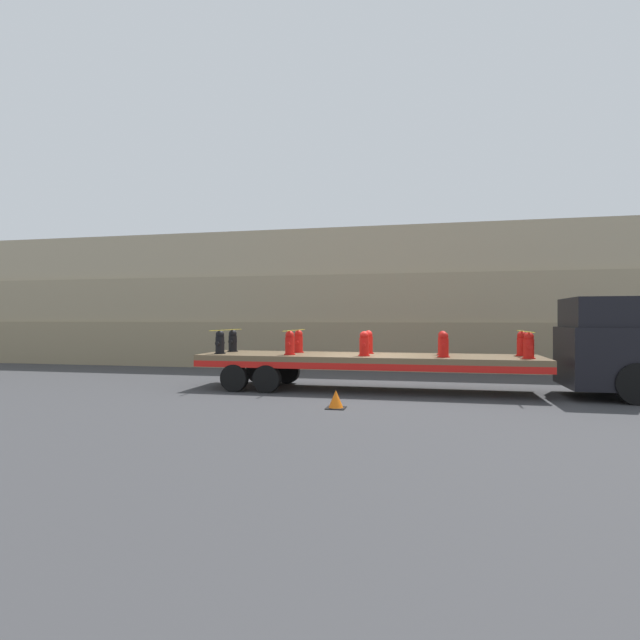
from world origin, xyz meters
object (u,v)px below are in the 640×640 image
fire_hydrant_black_far_0 (233,341)px  fire_hydrant_red_near_1 (290,343)px  fire_hydrant_black_near_0 (220,343)px  fire_hydrant_red_far_2 (368,342)px  traffic_cone (336,399)px  flatbed_trailer (350,360)px  fire_hydrant_red_far_4 (522,344)px  fire_hydrant_red_far_1 (299,342)px  fire_hydrant_red_far_3 (443,343)px  truck_cab (608,348)px  fire_hydrant_red_near_3 (444,345)px  fire_hydrant_red_near_2 (364,344)px  fire_hydrant_red_near_4 (529,346)px

fire_hydrant_black_far_0 → fire_hydrant_red_near_1: bearing=-24.7°
fire_hydrant_red_near_1 → fire_hydrant_black_near_0: bearing=180.0°
fire_hydrant_red_far_2 → traffic_cone: (-0.37, -3.98, -1.30)m
flatbed_trailer → fire_hydrant_red_far_2: bearing=46.8°
traffic_cone → fire_hydrant_red_near_1: bearing=125.6°
fire_hydrant_red_near_1 → fire_hydrant_red_far_4: bearing=8.7°
fire_hydrant_red_far_1 → fire_hydrant_black_near_0: bearing=-155.3°
fire_hydrant_black_near_0 → fire_hydrant_red_far_1: bearing=24.7°
fire_hydrant_black_far_0 → fire_hydrant_red_near_1: size_ratio=1.00×
fire_hydrant_black_far_0 → fire_hydrant_red_far_1: (2.42, 0.00, 0.00)m
fire_hydrant_red_near_1 → traffic_cone: fire_hydrant_red_near_1 is taller
flatbed_trailer → fire_hydrant_red_far_2: 0.95m
fire_hydrant_red_far_3 → traffic_cone: bearing=-125.0°
truck_cab → flatbed_trailer: bearing=180.0°
fire_hydrant_red_near_1 → fire_hydrant_red_far_3: (4.84, 1.11, 0.00)m
fire_hydrant_black_far_0 → fire_hydrant_red_far_1: same height
fire_hydrant_black_far_0 → fire_hydrant_red_near_3: (7.27, -1.11, 0.00)m
fire_hydrant_red_near_1 → fire_hydrant_red_near_2: bearing=0.0°
fire_hydrant_red_near_2 → fire_hydrant_red_near_3: size_ratio=1.00×
flatbed_trailer → fire_hydrant_black_far_0: fire_hydrant_black_far_0 is taller
fire_hydrant_red_far_1 → fire_hydrant_red_near_2: (2.42, -1.11, 0.00)m
fire_hydrant_red_far_1 → truck_cab: bearing=-3.3°
truck_cab → traffic_cone: truck_cab is taller
fire_hydrant_red_far_4 → traffic_cone: (-5.21, -3.98, -1.30)m
fire_hydrant_red_near_2 → fire_hydrant_red_far_4: (4.84, 1.11, 0.00)m
fire_hydrant_red_far_1 → fire_hydrant_red_near_4: same height
truck_cab → fire_hydrant_black_near_0: (-11.96, -0.56, 0.06)m
fire_hydrant_red_far_3 → fire_hydrant_red_near_4: (2.42, -1.11, 0.00)m
fire_hydrant_black_near_0 → traffic_cone: 5.47m
truck_cab → fire_hydrant_black_near_0: 11.98m
fire_hydrant_red_near_4 → fire_hydrant_red_far_4: (0.00, 1.11, 0.00)m
fire_hydrant_black_far_0 → fire_hydrant_red_near_3: 7.35m
fire_hydrant_red_far_1 → fire_hydrant_red_near_2: 2.67m
fire_hydrant_black_near_0 → fire_hydrant_red_far_3: (7.27, 1.11, 0.00)m
fire_hydrant_black_near_0 → fire_hydrant_red_far_4: same height
fire_hydrant_red_far_4 → truck_cab: bearing=-13.7°
fire_hydrant_black_near_0 → fire_hydrant_red_near_4: (9.69, 0.00, 0.00)m
fire_hydrant_red_far_4 → fire_hydrant_black_far_0: bearing=180.0°
fire_hydrant_red_near_2 → traffic_cone: fire_hydrant_red_near_2 is taller
flatbed_trailer → fire_hydrant_black_near_0: bearing=-172.7°
fire_hydrant_red_near_3 → fire_hydrant_red_far_4: 2.67m
fire_hydrant_black_far_0 → truck_cab: bearing=-2.7°
fire_hydrant_red_near_3 → fire_hydrant_red_far_3: 1.11m
fire_hydrant_red_far_1 → fire_hydrant_red_far_3: bearing=0.0°
fire_hydrant_red_near_1 → fire_hydrant_red_far_2: 2.67m
fire_hydrant_red_near_1 → fire_hydrant_red_far_1: bearing=90.0°
truck_cab → fire_hydrant_red_far_3: 4.73m
fire_hydrant_black_near_0 → fire_hydrant_red_far_2: bearing=12.9°
fire_hydrant_red_far_4 → traffic_cone: size_ratio=1.57×
traffic_cone → fire_hydrant_black_near_0: bearing=147.3°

